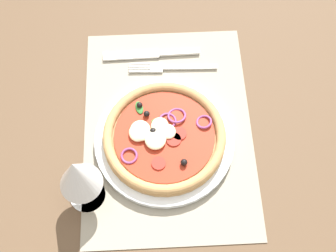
{
  "coord_description": "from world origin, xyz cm",
  "views": [
    {
      "loc": [
        -38.45,
        1.78,
        77.95
      ],
      "look_at": [
        -0.88,
        0.0,
        2.77
      ],
      "focal_mm": 48.56,
      "sensor_mm": 36.0,
      "label": 1
    }
  ],
  "objects": [
    {
      "name": "wine_glass",
      "position": [
        -12.62,
        14.91,
        10.07
      ],
      "size": [
        7.2,
        7.2,
        14.9
      ],
      "color": "silver",
      "rests_on": "ground_plane"
    },
    {
      "name": "ground_plane",
      "position": [
        0.0,
        0.0,
        -1.2
      ],
      "size": [
        190.0,
        140.0,
        2.4
      ],
      "primitive_type": "cube",
      "color": "brown"
    },
    {
      "name": "fork",
      "position": [
        13.53,
        -0.69,
        0.62
      ],
      "size": [
        2.38,
        18.04,
        0.44
      ],
      "rotation": [
        0.0,
        0.0,
        1.54
      ],
      "color": "silver",
      "rests_on": "placemat"
    },
    {
      "name": "plate",
      "position": [
        -2.93,
        0.77,
        1.08
      ],
      "size": [
        26.0,
        26.0,
        1.37
      ],
      "primitive_type": "cylinder",
      "color": "white",
      "rests_on": "placemat"
    },
    {
      "name": "knife",
      "position": [
        17.03,
        2.81,
        0.65
      ],
      "size": [
        2.23,
        20.03,
        0.62
      ],
      "rotation": [
        0.0,
        0.0,
        1.59
      ],
      "color": "silver",
      "rests_on": "placemat"
    },
    {
      "name": "pizza",
      "position": [
        -2.9,
        0.89,
        2.88
      ],
      "size": [
        22.64,
        22.64,
        2.66
      ],
      "color": "tan",
      "rests_on": "plate"
    },
    {
      "name": "placemat",
      "position": [
        0.0,
        0.0,
        0.2
      ],
      "size": [
        45.09,
        31.8,
        0.4
      ],
      "primitive_type": "cube",
      "color": "gray",
      "rests_on": "ground_plane"
    }
  ]
}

